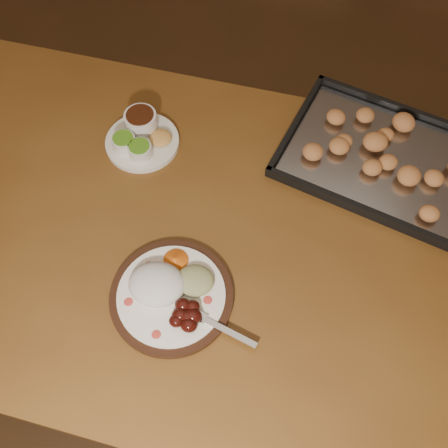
# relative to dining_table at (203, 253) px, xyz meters

# --- Properties ---
(ground) EXTENTS (4.00, 4.00, 0.00)m
(ground) POSITION_rel_dining_table_xyz_m (-0.25, 0.27, -0.65)
(ground) COLOR #4F311B
(ground) RESTS_ON ground
(dining_table) EXTENTS (1.58, 1.05, 0.75)m
(dining_table) POSITION_rel_dining_table_xyz_m (0.00, 0.00, 0.00)
(dining_table) COLOR brown
(dining_table) RESTS_ON ground
(dinner_plate) EXTENTS (0.31, 0.25, 0.06)m
(dinner_plate) POSITION_rel_dining_table_xyz_m (-0.04, -0.15, 0.12)
(dinner_plate) COLOR black
(dinner_plate) RESTS_ON dining_table
(condiment_saucer) EXTENTS (0.18, 0.18, 0.06)m
(condiment_saucer) POSITION_rel_dining_table_xyz_m (-0.19, 0.23, 0.12)
(condiment_saucer) COLOR white
(condiment_saucer) RESTS_ON dining_table
(baking_tray) EXTENTS (0.54, 0.46, 0.05)m
(baking_tray) POSITION_rel_dining_table_xyz_m (0.39, 0.26, 0.11)
(baking_tray) COLOR black
(baking_tray) RESTS_ON dining_table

